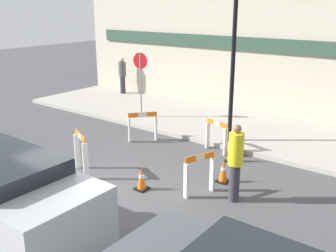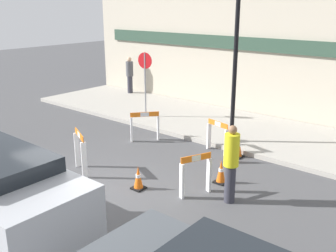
# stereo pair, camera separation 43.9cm
# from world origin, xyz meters

# --- Properties ---
(ground_plane) EXTENTS (60.00, 60.00, 0.00)m
(ground_plane) POSITION_xyz_m (0.00, 0.00, 0.00)
(ground_plane) COLOR #4C4C4F
(sidewalk_slab) EXTENTS (18.00, 3.96, 0.14)m
(sidewalk_slab) POSITION_xyz_m (0.00, 6.48, 0.07)
(sidewalk_slab) COLOR #ADA89E
(sidewalk_slab) RESTS_ON ground_plane
(storefront_facade) EXTENTS (18.00, 0.22, 5.50)m
(storefront_facade) POSITION_xyz_m (0.00, 8.54, 2.75)
(storefront_facade) COLOR #BCB29E
(storefront_facade) RESTS_ON ground_plane
(streetlamp_post) EXTENTS (0.44, 0.44, 5.01)m
(streetlamp_post) POSITION_xyz_m (0.72, 5.02, 3.37)
(streetlamp_post) COLOR black
(streetlamp_post) RESTS_ON sidewalk_slab
(stop_sign) EXTENTS (0.60, 0.11, 2.42)m
(stop_sign) POSITION_xyz_m (-3.28, 5.39, 1.76)
(stop_sign) COLOR gray
(stop_sign) RESTS_ON sidewalk_slab
(barricade_0) EXTENTS (0.84, 0.49, 1.12)m
(barricade_0) POSITION_xyz_m (-1.25, 0.70, 0.60)
(barricade_0) COLOR white
(barricade_0) RESTS_ON ground_plane
(barricade_1) EXTENTS (0.43, 0.78, 1.00)m
(barricade_1) POSITION_xyz_m (1.83, 1.58, 0.53)
(barricade_1) COLOR white
(barricade_1) RESTS_ON ground_plane
(barricade_2) EXTENTS (0.82, 0.32, 0.96)m
(barricade_2) POSITION_xyz_m (0.71, 4.23, 0.52)
(barricade_2) COLOR white
(barricade_2) RESTS_ON ground_plane
(barricade_3) EXTENTS (0.69, 0.80, 0.96)m
(barricade_3) POSITION_xyz_m (-1.65, 3.60, 0.53)
(barricade_3) COLOR white
(barricade_3) RESTS_ON ground_plane
(traffic_cone_0) EXTENTS (0.30, 0.30, 0.71)m
(traffic_cone_0) POSITION_xyz_m (1.45, 3.78, 0.34)
(traffic_cone_0) COLOR black
(traffic_cone_0) RESTS_ON ground_plane
(traffic_cone_1) EXTENTS (0.30, 0.30, 0.60)m
(traffic_cone_1) POSITION_xyz_m (1.94, 2.50, 0.29)
(traffic_cone_1) COLOR black
(traffic_cone_1) RESTS_ON ground_plane
(traffic_cone_2) EXTENTS (0.30, 0.30, 0.66)m
(traffic_cone_2) POSITION_xyz_m (1.40, 4.27, 0.32)
(traffic_cone_2) COLOR black
(traffic_cone_2) RESTS_ON ground_plane
(traffic_cone_3) EXTENTS (0.30, 0.30, 0.59)m
(traffic_cone_3) POSITION_xyz_m (0.60, 0.94, 0.28)
(traffic_cone_3) COLOR black
(traffic_cone_3) RESTS_ON ground_plane
(person_worker) EXTENTS (0.39, 0.39, 1.80)m
(person_worker) POSITION_xyz_m (2.61, 1.79, 0.97)
(person_worker) COLOR #33333D
(person_worker) RESTS_ON ground_plane
(person_pedestrian) EXTENTS (0.43, 0.43, 1.72)m
(person_pedestrian) POSITION_xyz_m (-6.68, 7.95, 1.06)
(person_pedestrian) COLOR #33333D
(person_pedestrian) RESTS_ON sidewalk_slab
(parked_car_1) EXTENTS (4.05, 1.86, 1.78)m
(parked_car_1) POSITION_xyz_m (0.20, -2.32, 1.00)
(parked_car_1) COLOR #B7BABF
(parked_car_1) RESTS_ON ground_plane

